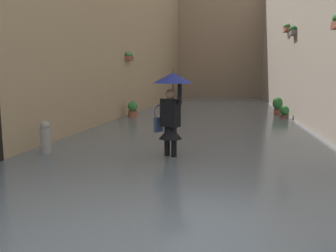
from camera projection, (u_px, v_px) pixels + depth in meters
ground_plane at (208, 116)px, 16.10m from camera, size 66.25×66.25×0.00m
flood_water at (208, 114)px, 16.09m from camera, size 7.91×32.50×0.14m
building_facade_far at (220, 45)px, 29.21m from camera, size 10.71×1.80×9.31m
person_wading at (171, 102)px, 7.04m from camera, size 0.86×0.86×1.99m
potted_plant_far_right at (133, 110)px, 14.42m from camera, size 0.43×0.43×0.81m
potted_plant_near_left at (277, 106)px, 15.27m from camera, size 0.44×0.44×0.94m
potted_plant_far_left at (284, 113)px, 13.90m from camera, size 0.37×0.37×0.67m
mooring_bollard at (46, 140)px, 7.46m from camera, size 0.24×0.24×0.87m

